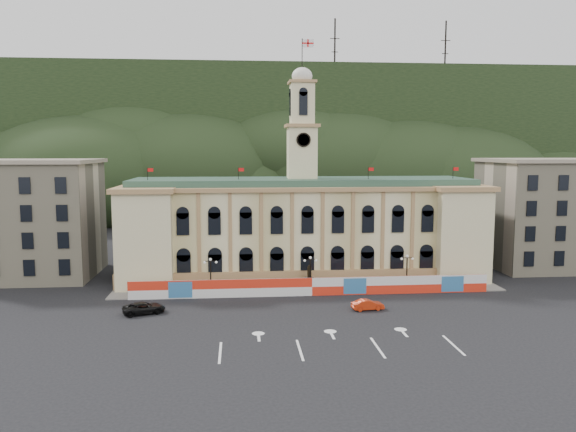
{
  "coord_description": "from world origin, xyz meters",
  "views": [
    {
      "loc": [
        -10.03,
        -60.26,
        20.1
      ],
      "look_at": [
        -3.08,
        18.0,
        10.8
      ],
      "focal_mm": 35.0,
      "sensor_mm": 36.0,
      "label": 1
    }
  ],
  "objects": [
    {
      "name": "lamp_right",
      "position": [
        14.0,
        17.0,
        3.07
      ],
      "size": [
        1.96,
        0.44,
        5.15
      ],
      "color": "black",
      "rests_on": "ground"
    },
    {
      "name": "hill_ridge",
      "position": [
        0.03,
        121.99,
        19.48
      ],
      "size": [
        230.0,
        80.0,
        64.0
      ],
      "color": "black",
      "rests_on": "ground"
    },
    {
      "name": "ground",
      "position": [
        0.0,
        0.0,
        0.0
      ],
      "size": [
        260.0,
        260.0,
        0.0
      ],
      "primitive_type": "plane",
      "color": "black",
      "rests_on": "ground"
    },
    {
      "name": "red_sedan",
      "position": [
        6.09,
        7.44,
        0.67
      ],
      "size": [
        2.38,
        4.39,
        1.34
      ],
      "primitive_type": "imported",
      "rotation": [
        0.0,
        0.0,
        1.69
      ],
      "color": "#B8290D",
      "rests_on": "ground"
    },
    {
      "name": "lamp_left",
      "position": [
        -14.0,
        17.0,
        3.07
      ],
      "size": [
        1.96,
        0.44,
        5.15
      ],
      "color": "black",
      "rests_on": "ground"
    },
    {
      "name": "black_suv",
      "position": [
        -21.77,
        8.28,
        0.71
      ],
      "size": [
        5.55,
        6.6,
        1.43
      ],
      "primitive_type": "imported",
      "rotation": [
        0.0,
        0.0,
        1.91
      ],
      "color": "black",
      "rests_on": "ground"
    },
    {
      "name": "city_hall",
      "position": [
        0.0,
        27.63,
        7.85
      ],
      "size": [
        56.2,
        17.6,
        37.1
      ],
      "color": "beige",
      "rests_on": "ground"
    },
    {
      "name": "side_building_left",
      "position": [
        -43.0,
        30.93,
        9.33
      ],
      "size": [
        21.0,
        17.0,
        18.6
      ],
      "color": "#BFB493",
      "rests_on": "ground"
    },
    {
      "name": "pavement",
      "position": [
        0.0,
        17.75,
        0.08
      ],
      "size": [
        56.0,
        5.5,
        0.16
      ],
      "primitive_type": "cube",
      "color": "slate",
      "rests_on": "ground"
    },
    {
      "name": "side_building_right",
      "position": [
        43.0,
        30.93,
        9.33
      ],
      "size": [
        21.0,
        17.0,
        18.6
      ],
      "color": "#BFB493",
      "rests_on": "ground"
    },
    {
      "name": "statue",
      "position": [
        0.0,
        18.0,
        1.19
      ],
      "size": [
        1.4,
        1.4,
        3.72
      ],
      "color": "#595651",
      "rests_on": "ground"
    },
    {
      "name": "lane_markings",
      "position": [
        0.0,
        -5.0,
        0.0
      ],
      "size": [
        26.0,
        10.0,
        0.02
      ],
      "primitive_type": null,
      "color": "white",
      "rests_on": "ground"
    },
    {
      "name": "lamp_center",
      "position": [
        0.0,
        17.0,
        3.07
      ],
      "size": [
        1.96,
        0.44,
        5.15
      ],
      "color": "black",
      "rests_on": "ground"
    },
    {
      "name": "hoarding_fence",
      "position": [
        0.06,
        15.07,
        1.25
      ],
      "size": [
        50.0,
        0.44,
        2.5
      ],
      "color": "red",
      "rests_on": "ground"
    }
  ]
}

